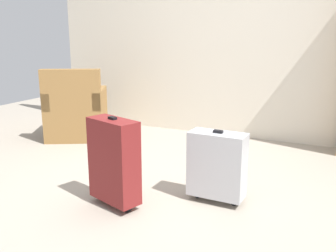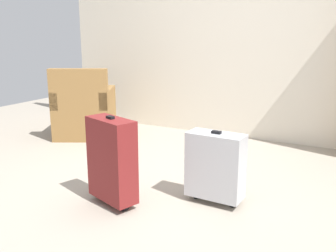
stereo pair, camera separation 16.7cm
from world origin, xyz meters
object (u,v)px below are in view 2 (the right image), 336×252
armchair (85,112)px  mug (117,137)px  suitcase_dark_red (112,160)px  suitcase_silver (215,166)px

armchair → mug: armchair is taller
armchair → mug: (0.49, 0.01, -0.27)m
armchair → suitcase_dark_red: armchair is taller
mug → suitcase_dark_red: suitcase_dark_red is taller
armchair → suitcase_dark_red: (1.53, -1.48, 0.05)m
armchair → mug: size_ratio=7.89×
suitcase_dark_red → suitcase_silver: suitcase_dark_red is taller
suitcase_dark_red → mug: bearing=124.9°
suitcase_dark_red → suitcase_silver: bearing=30.9°
suitcase_dark_red → suitcase_silver: 0.80m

